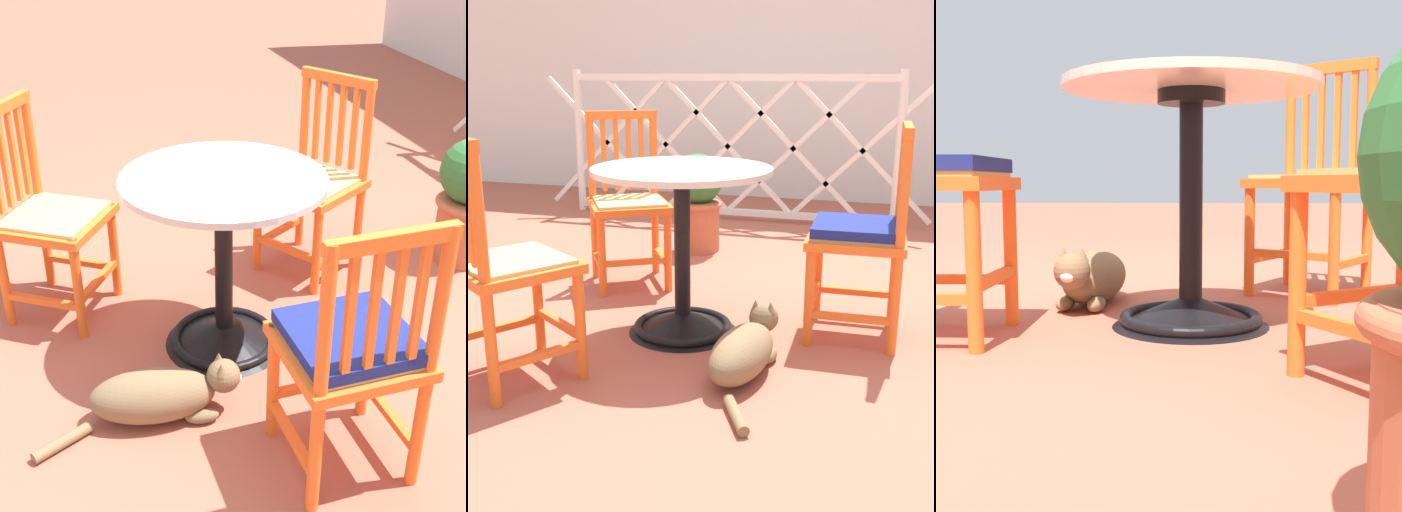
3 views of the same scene
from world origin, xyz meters
The scene contains 9 objects.
ground_plane centered at (0.00, 0.00, 0.00)m, with size 24.00×24.00×0.00m, color #AD5642.
building_wall_backdrop centered at (0.00, 3.27, 1.40)m, with size 10.00×0.20×2.80m, color silver.
lattice_fence_panel centered at (-0.48, 2.18, 0.56)m, with size 3.02×0.06×1.13m.
cafe_table centered at (-0.08, -0.09, 0.28)m, with size 0.76×0.76×0.73m.
orange_chair_near_fence centered at (0.66, 0.10, 0.45)m, with size 0.41×0.41×0.91m.
orange_chair_tucked_in centered at (-0.58, 0.49, 0.43)m, with size 0.55×0.55×0.91m.
orange_chair_facing_out centered at (-0.54, -0.71, 0.43)m, with size 0.55×0.55×0.91m.
tabby_cat centered at (0.28, -0.41, 0.10)m, with size 0.26×0.74×0.23m.
terracotta_planter centered at (-0.43, 1.24, 0.33)m, with size 0.32×0.32×0.62m.
Camera 2 is at (0.79, -2.64, 1.11)m, focal length 45.68 mm.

